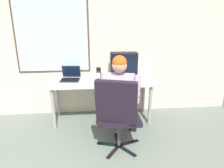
{
  "coord_description": "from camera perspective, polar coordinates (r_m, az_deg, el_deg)",
  "views": [
    {
      "loc": [
        0.06,
        -0.91,
        1.76
      ],
      "look_at": [
        0.32,
        1.99,
        0.78
      ],
      "focal_mm": 33.75,
      "sensor_mm": 36.0,
      "label": 1
    }
  ],
  "objects": [
    {
      "name": "wall_rear",
      "position": [
        3.7,
        -6.64,
        11.27
      ],
      "size": [
        5.21,
        0.08,
        2.58
      ],
      "color": "beige",
      "rests_on": "ground"
    },
    {
      "name": "desk",
      "position": [
        3.49,
        -2.82,
        -0.09
      ],
      "size": [
        1.68,
        0.61,
        0.72
      ],
      "color": "#98909D",
      "rests_on": "ground"
    },
    {
      "name": "office_chair",
      "position": [
        2.67,
        1.57,
        -7.54
      ],
      "size": [
        0.62,
        0.67,
        1.04
      ],
      "color": "black",
      "rests_on": "ground"
    },
    {
      "name": "person_seated",
      "position": [
        2.88,
        2.35,
        -3.65
      ],
      "size": [
        0.65,
        0.86,
        1.28
      ],
      "color": "#3F3C61",
      "rests_on": "ground"
    },
    {
      "name": "crt_monitor",
      "position": [
        3.49,
        3.21,
        5.53
      ],
      "size": [
        0.45,
        0.2,
        0.44
      ],
      "color": "beige",
      "rests_on": "desk"
    },
    {
      "name": "laptop",
      "position": [
        3.55,
        -11.15,
        2.14
      ],
      "size": [
        0.33,
        0.32,
        0.22
      ],
      "color": "black",
      "rests_on": "desk"
    },
    {
      "name": "wine_glass",
      "position": [
        3.36,
        -3.79,
        2.12
      ],
      "size": [
        0.07,
        0.07,
        0.14
      ],
      "color": "silver",
      "rests_on": "desk"
    },
    {
      "name": "desk_speaker",
      "position": [
        3.53,
        -3.65,
        2.96
      ],
      "size": [
        0.08,
        0.09,
        0.18
      ],
      "color": "black",
      "rests_on": "desk"
    }
  ]
}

